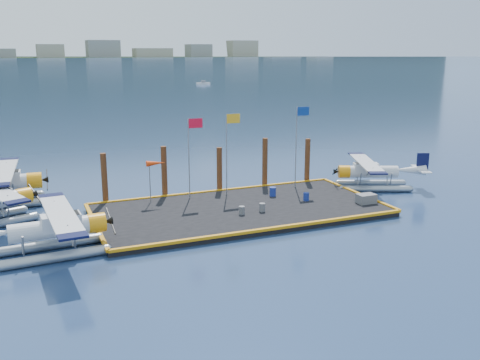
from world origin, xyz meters
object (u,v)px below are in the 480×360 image
object	(u,v)px
flagpole_red	(191,146)
piling_1	(164,173)
piling_0	(105,180)
seaplane_a	(55,231)
piling_2	(219,171)
piling_3	(265,164)
flagpole_yellow	(229,142)
drum_4	(273,192)
crate	(366,199)
windsock	(156,164)
drum_1	(242,210)
drum_2	(306,197)
piling_4	(307,162)
seaplane_d	(370,173)
flagpole_blue	(299,135)
drum_3	(262,207)

from	to	relation	value
flagpole_red	piling_1	distance (m)	3.28
piling_0	seaplane_a	bearing A→B (deg)	-115.03
seaplane_a	piling_2	world-z (taller)	piling_2
piling_1	piling_3	distance (m)	8.50
flagpole_yellow	flagpole_red	bearing A→B (deg)	180.00
drum_4	crate	bearing A→B (deg)	-38.79
windsock	piling_2	xyz separation A→B (m)	(5.53, 1.60, -1.33)
drum_1	drum_2	world-z (taller)	drum_2
flagpole_red	piling_0	size ratio (longest dim) A/B	1.50
piling_3	piling_4	world-z (taller)	piling_3
seaplane_d	flagpole_blue	distance (m)	6.99
drum_4	piling_2	world-z (taller)	piling_2
drum_3	piling_4	size ratio (longest dim) A/B	0.15
piling_1	drum_2	bearing A→B (deg)	-31.12
flagpole_blue	piling_0	bearing A→B (deg)	173.99
drum_2	piling_4	world-z (taller)	piling_4
piling_0	piling_1	size ratio (longest dim) A/B	0.95
seaplane_a	piling_3	bearing A→B (deg)	113.99
flagpole_yellow	piling_4	size ratio (longest dim) A/B	1.55
drum_4	crate	xyz separation A→B (m)	(5.45, -4.38, -0.01)
piling_4	flagpole_red	bearing A→B (deg)	-171.57
seaplane_a	flagpole_yellow	world-z (taller)	flagpole_yellow
drum_2	drum_3	distance (m)	4.35
seaplane_a	flagpole_yellow	xyz separation A→B (m)	(13.33, 7.23, 3.09)
drum_1	piling_4	world-z (taller)	piling_4
seaplane_d	drum_3	xyz separation A→B (m)	(-11.50, -3.57, -0.64)
piling_0	piling_3	world-z (taller)	piling_3
flagpole_red	piling_2	world-z (taller)	flagpole_red
drum_3	piling_1	distance (m)	8.63
crate	piling_3	xyz separation A→B (m)	(-4.49, 7.85, 1.41)
drum_4	flagpole_red	bearing A→B (deg)	162.20
drum_1	piling_0	distance (m)	10.67
crate	flagpole_yellow	bearing A→B (deg)	142.97
windsock	piling_1	bearing A→B (deg)	57.34
flagpole_red	flagpole_yellow	distance (m)	3.00
piling_4	piling_2	bearing A→B (deg)	180.00
flagpole_red	piling_4	bearing A→B (deg)	8.43
drum_1	flagpole_red	distance (m)	6.72
drum_2	drum_4	bearing A→B (deg)	129.11
seaplane_d	drum_2	world-z (taller)	seaplane_d
drum_4	flagpole_yellow	bearing A→B (deg)	146.58
drum_3	piling_3	bearing A→B (deg)	63.48
piling_2	piling_4	world-z (taller)	piling_4
drum_3	flagpole_blue	world-z (taller)	flagpole_blue
drum_3	piling_3	distance (m)	7.77
seaplane_d	windsock	size ratio (longest dim) A/B	2.68
flagpole_yellow	piling_0	bearing A→B (deg)	170.14
drum_2	piling_3	world-z (taller)	piling_3
flagpole_blue	drum_3	bearing A→B (deg)	-136.98
drum_1	drum_4	size ratio (longest dim) A/B	0.81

